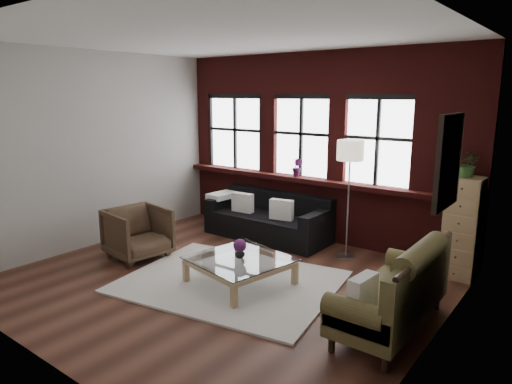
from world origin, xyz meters
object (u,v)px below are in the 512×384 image
Objects in this scene: coffee_table at (240,272)px; floor_lamp at (348,196)px; dark_sofa at (267,216)px; vase at (240,253)px; vintage_settee at (391,286)px; armchair at (138,233)px; drawer_chest at (462,228)px.

floor_lamp reaches higher than coffee_table.
dark_sofa is 2.09m from vase.
vintage_settee is (2.94, -1.79, 0.09)m from dark_sofa.
drawer_chest is (4.19, 2.20, 0.32)m from armchair.
floor_lamp is (0.66, 1.80, 0.81)m from coffee_table.
vase is (0.91, -1.88, 0.04)m from dark_sofa.
vase is at bearing -78.23° from armchair.
vintage_settee is 3.97m from armchair.
drawer_chest is 1.64m from floor_lamp.
floor_lamp reaches higher than vase.
vase is (0.00, 0.00, 0.26)m from coffee_table.
vintage_settee is 2.00m from drawer_chest.
armchair is 6.24× the size of vase.
floor_lamp is (2.60, 1.94, 0.60)m from armchair.
armchair reaches higher than coffee_table.
drawer_chest is (3.16, 0.18, 0.31)m from dark_sofa.
vintage_settee reaches higher than armchair.
drawer_chest is at bearing 42.44° from vase.
vase is (1.94, 0.14, 0.05)m from armchair.
armchair is at bearing -117.05° from dark_sofa.
vintage_settee is 13.29× the size of vase.
coffee_table is (1.94, 0.14, -0.21)m from armchair.
vase is at bearing 0.00° from coffee_table.
floor_lamp is at bearing -170.82° from drawer_chest.
vintage_settee is 2.05m from coffee_table.
vintage_settee reaches higher than coffee_table.
dark_sofa is 2.58× the size of armchair.
armchair is 0.43× the size of floor_lamp.
vintage_settee is 0.92× the size of floor_lamp.
vintage_settee is at bearing -79.06° from armchair.
floor_lamp is (1.57, -0.07, 0.59)m from dark_sofa.
drawer_chest is at bearing -54.58° from armchair.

